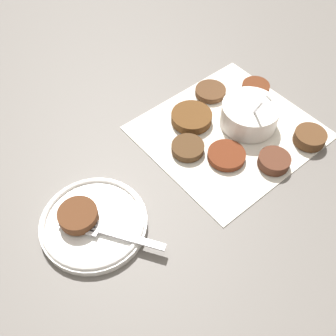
{
  "coord_description": "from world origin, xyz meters",
  "views": [
    {
      "loc": [
        -0.38,
        -0.39,
        0.59
      ],
      "look_at": [
        -0.16,
        -0.01,
        0.02
      ],
      "focal_mm": 42.0,
      "sensor_mm": 36.0,
      "label": 1
    }
  ],
  "objects_px": {
    "fork": "(100,229)",
    "serving_plate": "(94,223)",
    "fritter_on_plate": "(78,215)",
    "sauce_bowl": "(250,115)"
  },
  "relations": [
    {
      "from": "fritter_on_plate",
      "to": "fork",
      "type": "xyz_separation_m",
      "value": [
        0.02,
        -0.04,
        -0.01
      ]
    },
    {
      "from": "sauce_bowl",
      "to": "serving_plate",
      "type": "height_order",
      "value": "sauce_bowl"
    },
    {
      "from": "fork",
      "to": "serving_plate",
      "type": "bearing_deg",
      "value": 98.07
    },
    {
      "from": "sauce_bowl",
      "to": "serving_plate",
      "type": "distance_m",
      "value": 0.38
    },
    {
      "from": "sauce_bowl",
      "to": "fritter_on_plate",
      "type": "xyz_separation_m",
      "value": [
        -0.39,
        -0.05,
        0.0
      ]
    },
    {
      "from": "sauce_bowl",
      "to": "fritter_on_plate",
      "type": "distance_m",
      "value": 0.39
    },
    {
      "from": "fork",
      "to": "sauce_bowl",
      "type": "bearing_deg",
      "value": 13.18
    },
    {
      "from": "sauce_bowl",
      "to": "serving_plate",
      "type": "xyz_separation_m",
      "value": [
        -0.37,
        -0.06,
        -0.02
      ]
    },
    {
      "from": "serving_plate",
      "to": "fork",
      "type": "distance_m",
      "value": 0.03
    },
    {
      "from": "serving_plate",
      "to": "fritter_on_plate",
      "type": "relative_size",
      "value": 2.74
    }
  ]
}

